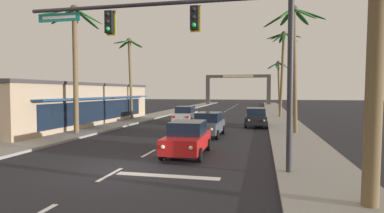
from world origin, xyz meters
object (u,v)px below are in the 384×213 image
sedan_lead_at_stop_bar (187,138)px  palm_right_third (283,55)px  sedan_parked_nearest_kerb (256,117)px  palm_left_second (75,45)px  sedan_oncoming_far (185,114)px  town_gateway_arch (238,85)px  traffic_signal_mast (199,37)px  palm_left_third (130,59)px  sedan_third_in_queue (208,124)px  storefront_strip_left (66,104)px  palm_right_farthest (278,74)px  palm_right_second (294,41)px

sedan_lead_at_stop_bar → palm_right_third: bearing=76.1°
sedan_parked_nearest_kerb → palm_left_second: size_ratio=0.48×
sedan_oncoming_far → town_gateway_arch: size_ratio=0.29×
traffic_signal_mast → palm_left_third: palm_left_third is taller
palm_left_second → town_gateway_arch: size_ratio=0.62×
sedan_lead_at_stop_bar → sedan_third_in_queue: size_ratio=1.00×
town_gateway_arch → storefront_strip_left: bearing=-104.3°
sedan_lead_at_stop_bar → palm_right_farthest: 40.15m
sedan_third_in_queue → palm_right_farthest: palm_right_farthest is taller
sedan_parked_nearest_kerb → town_gateway_arch: 47.89m
sedan_oncoming_far → palm_right_second: size_ratio=0.48×
sedan_third_in_queue → palm_left_third: (-10.45, 10.49, 5.79)m
sedan_parked_nearest_kerb → palm_right_second: palm_right_second is taller
palm_left_second → palm_right_farthest: palm_left_second is taller
sedan_third_in_queue → sedan_parked_nearest_kerb: same height
storefront_strip_left → town_gateway_arch: size_ratio=1.46×
palm_right_second → palm_right_farthest: bearing=89.3°
sedan_oncoming_far → palm_left_third: size_ratio=0.50×
sedan_parked_nearest_kerb → palm_left_third: palm_left_third is taller
palm_left_second → sedan_third_in_queue: bearing=6.7°
palm_left_third → storefront_strip_left: (-4.11, -5.70, -4.67)m
sedan_third_in_queue → palm_right_second: 8.70m
sedan_third_in_queue → palm_left_second: size_ratio=0.48×
palm_right_third → storefront_strip_left: palm_right_third is taller
palm_left_third → town_gateway_arch: 44.71m
palm_left_second → storefront_strip_left: bearing=129.3°
sedan_oncoming_far → palm_right_second: bearing=-34.0°
sedan_lead_at_stop_bar → palm_right_second: palm_right_second is taller
palm_left_second → palm_right_second: size_ratio=1.01×
storefront_strip_left → palm_right_farthest: bearing=53.0°
palm_right_farthest → palm_right_second: bearing=-90.7°
traffic_signal_mast → sedan_oncoming_far: (-5.04, 18.51, -4.46)m
sedan_lead_at_stop_bar → town_gateway_arch: (-2.03, 61.16, 3.74)m
palm_left_third → storefront_strip_left: size_ratio=0.40×
sedan_lead_at_stop_bar → palm_right_farthest: size_ratio=0.55×
palm_left_third → town_gateway_arch: (8.49, 43.85, -2.04)m
palm_left_third → sedan_parked_nearest_kerb: bearing=-14.9°
sedan_lead_at_stop_bar → palm_left_third: (-10.52, 17.31, 5.79)m
traffic_signal_mast → sedan_third_in_queue: 10.81m
sedan_third_in_queue → storefront_strip_left: storefront_strip_left is taller
sedan_third_in_queue → palm_right_farthest: bearing=79.0°
traffic_signal_mast → palm_left_second: bearing=141.8°
sedan_third_in_queue → sedan_parked_nearest_kerb: 7.56m
palm_right_second → palm_right_third: (0.13, 15.17, 0.72)m
palm_left_second → palm_right_third: 24.33m
storefront_strip_left → town_gateway_arch: town_gateway_arch is taller
sedan_parked_nearest_kerb → palm_left_third: 15.22m
palm_left_second → town_gateway_arch: palm_left_second is taller
sedan_oncoming_far → sedan_lead_at_stop_bar: bearing=-76.1°
sedan_lead_at_stop_bar → sedan_oncoming_far: (-3.86, 15.57, 0.00)m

